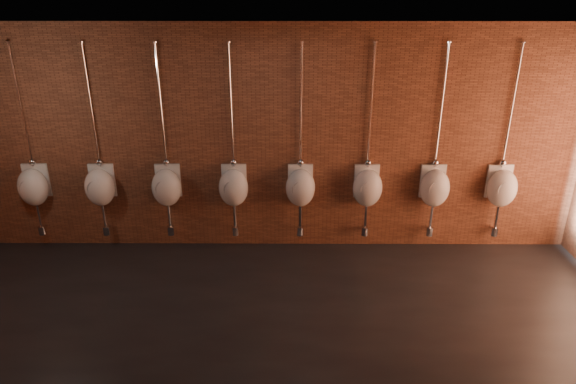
% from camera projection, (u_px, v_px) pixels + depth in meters
% --- Properties ---
extents(ground, '(8.50, 8.50, 0.00)m').
position_uv_depth(ground, '(276.00, 302.00, 6.36)').
color(ground, black).
rests_on(ground, ground).
extents(room_shell, '(8.54, 3.04, 3.22)m').
position_uv_depth(room_shell, '(275.00, 147.00, 5.58)').
color(room_shell, black).
rests_on(room_shell, ground).
extents(urinal_0, '(0.44, 0.39, 2.72)m').
position_uv_depth(urinal_0, '(33.00, 186.00, 7.24)').
color(urinal_0, white).
rests_on(urinal_0, ground).
extents(urinal_1, '(0.44, 0.39, 2.72)m').
position_uv_depth(urinal_1, '(100.00, 186.00, 7.23)').
color(urinal_1, white).
rests_on(urinal_1, ground).
extents(urinal_2, '(0.44, 0.39, 2.72)m').
position_uv_depth(urinal_2, '(167.00, 187.00, 7.23)').
color(urinal_2, white).
rests_on(urinal_2, ground).
extents(urinal_3, '(0.44, 0.39, 2.72)m').
position_uv_depth(urinal_3, '(234.00, 187.00, 7.22)').
color(urinal_3, white).
rests_on(urinal_3, ground).
extents(urinal_4, '(0.44, 0.39, 2.72)m').
position_uv_depth(urinal_4, '(300.00, 187.00, 7.22)').
color(urinal_4, white).
rests_on(urinal_4, ground).
extents(urinal_5, '(0.44, 0.39, 2.72)m').
position_uv_depth(urinal_5, '(367.00, 187.00, 7.21)').
color(urinal_5, white).
rests_on(urinal_5, ground).
extents(urinal_6, '(0.44, 0.39, 2.72)m').
position_uv_depth(urinal_6, '(435.00, 187.00, 7.21)').
color(urinal_6, white).
rests_on(urinal_6, ground).
extents(urinal_7, '(0.44, 0.39, 2.72)m').
position_uv_depth(urinal_7, '(502.00, 187.00, 7.20)').
color(urinal_7, white).
rests_on(urinal_7, ground).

